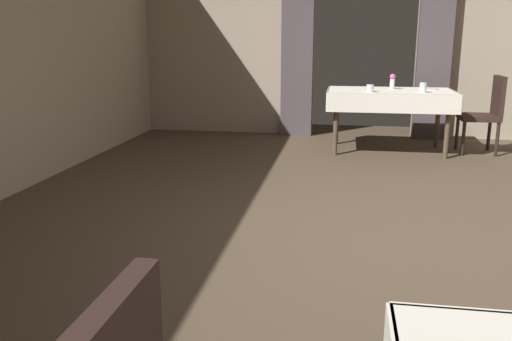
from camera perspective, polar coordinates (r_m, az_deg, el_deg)
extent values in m
plane|color=#4C3D2D|center=(3.81, 12.50, -7.34)|extent=(10.08, 10.08, 0.00)
cube|color=gray|center=(7.94, -3.11, 14.97)|extent=(2.50, 0.12, 3.00)
cube|color=#4C4247|center=(7.64, 4.45, 13.70)|extent=(0.44, 0.14, 2.66)
cube|color=#4C4247|center=(7.70, 18.59, 13.03)|extent=(0.44, 0.14, 2.66)
cylinder|color=#4C3D2D|center=(6.41, 8.50, 4.78)|extent=(0.06, 0.06, 0.71)
cylinder|color=#4C3D2D|center=(6.51, 19.75, 4.26)|extent=(0.06, 0.06, 0.71)
cylinder|color=#4C3D2D|center=(7.08, 8.61, 5.65)|extent=(0.06, 0.06, 0.71)
cylinder|color=#4C3D2D|center=(7.18, 18.83, 5.17)|extent=(0.06, 0.06, 0.71)
cube|color=#4C3D2D|center=(6.72, 14.14, 8.12)|extent=(1.43, 0.84, 0.03)
cube|color=silver|center=(6.72, 14.15, 8.29)|extent=(1.49, 0.90, 0.01)
cube|color=silver|center=(6.28, 14.41, 6.94)|extent=(1.49, 0.02, 0.22)
cube|color=silver|center=(7.17, 13.83, 7.81)|extent=(1.49, 0.02, 0.22)
cube|color=silver|center=(6.71, 7.70, 7.68)|extent=(0.02, 0.90, 0.22)
cube|color=silver|center=(6.83, 20.38, 7.04)|extent=(0.02, 0.90, 0.22)
cylinder|color=black|center=(6.79, 21.26, 3.25)|extent=(0.04, 0.04, 0.42)
cylinder|color=black|center=(7.15, 20.66, 3.81)|extent=(0.04, 0.04, 0.42)
cylinder|color=black|center=(6.88, 24.36, 3.08)|extent=(0.04, 0.04, 0.42)
cylinder|color=black|center=(7.24, 23.62, 3.65)|extent=(0.04, 0.04, 0.42)
cube|color=black|center=(6.98, 22.65, 5.27)|extent=(0.44, 0.44, 0.06)
cube|color=black|center=(7.00, 24.45, 7.23)|extent=(0.05, 0.42, 0.48)
cylinder|color=silver|center=(6.84, 14.34, 8.93)|extent=(0.06, 0.06, 0.12)
sphere|color=#D84C8C|center=(6.83, 14.39, 9.68)|extent=(0.07, 0.07, 0.07)
cylinder|color=silver|center=(6.41, 12.08, 8.59)|extent=(0.08, 0.08, 0.09)
cylinder|color=silver|center=(6.48, 17.41, 8.45)|extent=(0.08, 0.08, 0.12)
cylinder|color=white|center=(6.89, 18.03, 8.25)|extent=(0.21, 0.21, 0.01)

